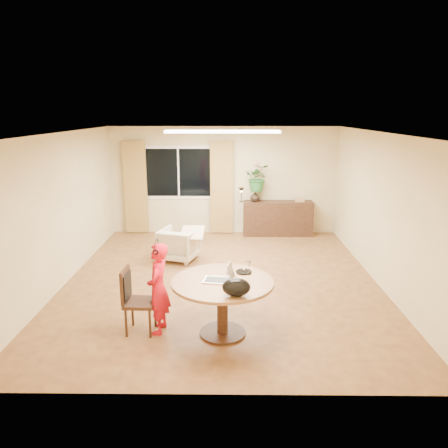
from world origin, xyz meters
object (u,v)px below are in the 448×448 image
dining_table (223,292)px  sideboard (278,218)px  armchair (179,244)px  child (158,288)px  dining_chair (140,301)px

dining_table → sideboard: bearing=75.5°
dining_table → armchair: dining_table is taller
armchair → sideboard: bearing=-122.6°
dining_table → child: bearing=174.8°
dining_table → sideboard: size_ratio=0.82×
sideboard → armchair: bearing=-139.7°
child → armchair: bearing=-174.2°
dining_table → dining_chair: (-1.12, 0.06, -0.15)m
armchair → dining_table: bearing=123.9°
child → armchair: 3.01m
dining_chair → child: child is taller
dining_chair → sideboard: 5.44m
dining_chair → armchair: dining_chair is taller
dining_table → child: child is taller
armchair → child: bearing=108.2°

